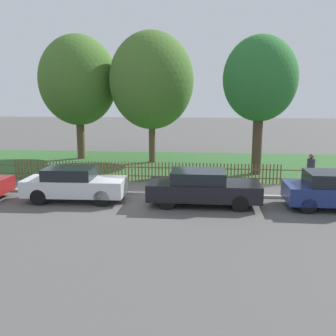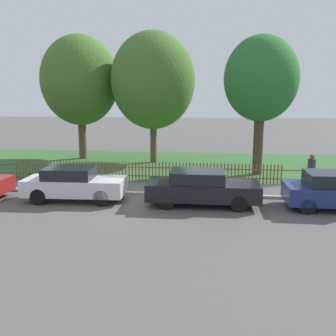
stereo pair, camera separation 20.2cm
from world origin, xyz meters
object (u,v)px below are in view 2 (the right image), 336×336
object	(u,v)px
parked_car_black_saloon	(74,184)
pedestrian_by_lamp	(311,170)
covered_motorcycle	(194,176)
parked_car_navy_estate	(202,187)
parked_car_red_compact	(333,191)
tree_nearest_kerb	(80,81)
tree_mid_park	(261,80)
tree_behind_motorcycle	(153,81)

from	to	relation	value
parked_car_black_saloon	pedestrian_by_lamp	distance (m)	10.92
parked_car_black_saloon	covered_motorcycle	world-z (taller)	parked_car_black_saloon
parked_car_black_saloon	parked_car_navy_estate	bearing A→B (deg)	-2.37
parked_car_black_saloon	parked_car_navy_estate	world-z (taller)	parked_car_black_saloon
parked_car_red_compact	tree_nearest_kerb	bearing A→B (deg)	142.60
parked_car_navy_estate	tree_nearest_kerb	world-z (taller)	tree_nearest_kerb
parked_car_black_saloon	pedestrian_by_lamp	bearing A→B (deg)	13.09
tree_nearest_kerb	tree_mid_park	distance (m)	12.50
pedestrian_by_lamp	parked_car_black_saloon	bearing A→B (deg)	-142.39
tree_behind_motorcycle	parked_car_red_compact	bearing A→B (deg)	-48.45
covered_motorcycle	parked_car_navy_estate	bearing A→B (deg)	-80.22
parked_car_navy_estate	parked_car_red_compact	size ratio (longest dim) A/B	1.21
parked_car_navy_estate	tree_behind_motorcycle	world-z (taller)	tree_behind_motorcycle
tree_mid_park	tree_nearest_kerb	bearing A→B (deg)	160.15
covered_motorcycle	tree_nearest_kerb	bearing A→B (deg)	135.63
tree_mid_park	parked_car_navy_estate	bearing A→B (deg)	-115.05
parked_car_navy_estate	parked_car_black_saloon	bearing A→B (deg)	179.44
parked_car_black_saloon	pedestrian_by_lamp	size ratio (longest dim) A/B	2.43
tree_nearest_kerb	parked_car_navy_estate	bearing A→B (deg)	-51.07
parked_car_red_compact	tree_behind_motorcycle	xyz separation A→B (m)	(-8.63, 9.74, 4.65)
tree_mid_park	pedestrian_by_lamp	bearing A→B (deg)	-61.18
parked_car_black_saloon	tree_nearest_kerb	xyz separation A→B (m)	(-3.23, 10.72, 4.71)
parked_car_navy_estate	tree_mid_park	bearing A→B (deg)	65.06
parked_car_navy_estate	parked_car_red_compact	xyz separation A→B (m)	(5.20, 0.01, 0.00)
parked_car_black_saloon	covered_motorcycle	bearing A→B (deg)	25.36
parked_car_black_saloon	parked_car_navy_estate	xyz separation A→B (m)	(5.48, -0.06, -0.01)
tree_behind_motorcycle	pedestrian_by_lamp	xyz separation A→B (m)	(8.52, -6.90, -4.39)
parked_car_black_saloon	tree_nearest_kerb	size ratio (longest dim) A/B	0.50
parked_car_black_saloon	parked_car_navy_estate	distance (m)	5.48
parked_car_black_saloon	covered_motorcycle	xyz separation A→B (m)	(5.03, 2.57, -0.12)
parked_car_navy_estate	tree_mid_park	size ratio (longest dim) A/B	0.60
tree_mid_park	pedestrian_by_lamp	size ratio (longest dim) A/B	4.34
parked_car_black_saloon	tree_mid_park	distance (m)	11.64
pedestrian_by_lamp	parked_car_red_compact	bearing A→B (deg)	-64.80
parked_car_navy_estate	parked_car_red_compact	world-z (taller)	parked_car_red_compact
parked_car_black_saloon	tree_behind_motorcycle	bearing A→B (deg)	76.41
parked_car_navy_estate	covered_motorcycle	world-z (taller)	parked_car_navy_estate
parked_car_navy_estate	tree_nearest_kerb	distance (m)	14.64
parked_car_black_saloon	covered_motorcycle	size ratio (longest dim) A/B	2.21
parked_car_black_saloon	tree_mid_park	size ratio (longest dim) A/B	0.56
tree_behind_motorcycle	tree_mid_park	distance (m)	7.25
covered_motorcycle	tree_behind_motorcycle	xyz separation A→B (m)	(-2.99, 7.12, 4.77)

